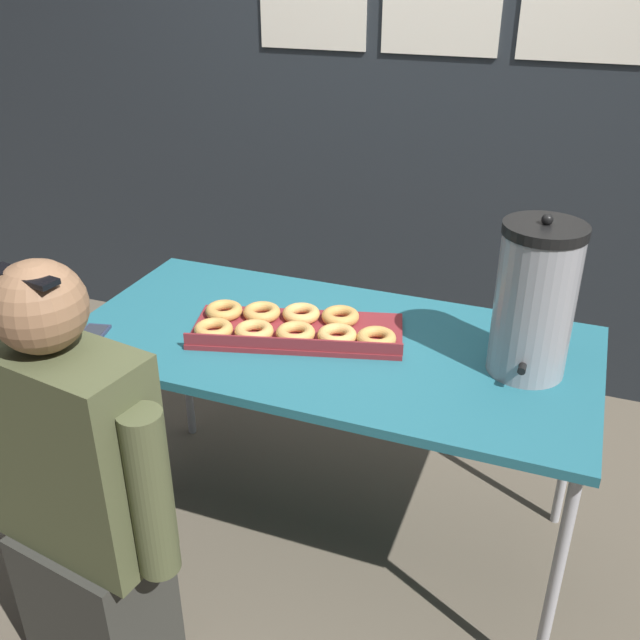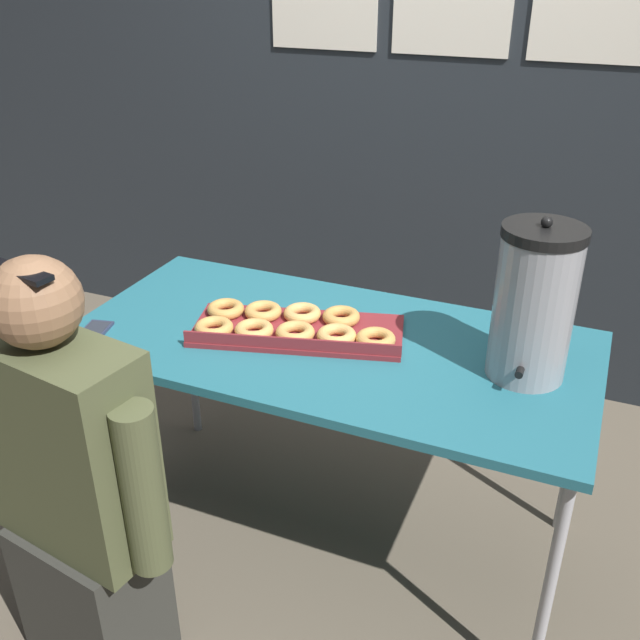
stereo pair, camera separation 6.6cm
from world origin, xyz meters
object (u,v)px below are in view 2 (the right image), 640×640
at_px(donut_box, 293,327).
at_px(person_seated, 74,493).
at_px(cell_phone, 93,332).
at_px(coffee_urn, 534,304).

xyz_separation_m(donut_box, person_seated, (-0.31, -0.68, -0.21)).
distance_m(cell_phone, person_seated, 0.54).
bearing_deg(donut_box, cell_phone, -171.96).
bearing_deg(cell_phone, coffee_urn, -0.47).
height_order(donut_box, coffee_urn, coffee_urn).
bearing_deg(cell_phone, donut_box, 10.11).
relative_size(coffee_urn, cell_phone, 2.94).
height_order(coffee_urn, person_seated, person_seated).
bearing_deg(coffee_urn, cell_phone, -167.37).
bearing_deg(coffee_urn, person_seated, -144.16).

